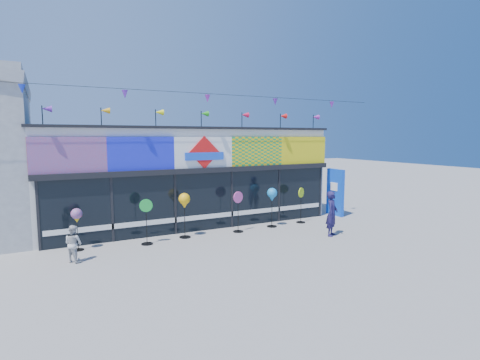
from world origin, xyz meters
TOP-DOWN VIEW (x-y plane):
  - ground at (0.00, 0.00)m, footprint 80.00×80.00m
  - kite_shop at (0.00, 5.94)m, footprint 16.00×5.70m
  - blue_sign at (6.59, 3.27)m, footprint 0.23×1.10m
  - spinner_0 at (-4.69, 2.86)m, footprint 0.35×0.35m
  - spinner_1 at (-2.52, 2.51)m, footprint 0.43×0.40m
  - spinner_2 at (-1.06, 2.74)m, footprint 0.42×0.42m
  - spinner_3 at (1.06, 2.57)m, footprint 0.45×0.41m
  - spinner_4 at (2.68, 2.66)m, footprint 0.41×0.41m
  - spinner_5 at (4.20, 2.72)m, footprint 0.41×0.39m
  - adult_man at (3.91, 0.44)m, footprint 0.74×0.68m
  - child at (-4.89, 1.69)m, footprint 0.59×0.61m

SIDE VIEW (x-z plane):
  - ground at x=0.00m, z-range 0.00..0.00m
  - child at x=-4.89m, z-range 0.00..1.11m
  - spinner_5 at x=4.20m, z-range 0.04..1.57m
  - spinner_1 at x=-2.52m, z-range 0.05..1.63m
  - spinner_3 at x=1.06m, z-range 0.05..1.64m
  - adult_man at x=3.91m, z-range 0.00..1.69m
  - blue_sign at x=6.59m, z-range 0.01..2.20m
  - spinner_0 at x=-4.69m, z-range 0.42..1.82m
  - spinner_4 at x=2.68m, z-range 0.49..2.10m
  - spinner_2 at x=-1.06m, z-range 0.50..2.16m
  - kite_shop at x=0.00m, z-range -0.61..4.70m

